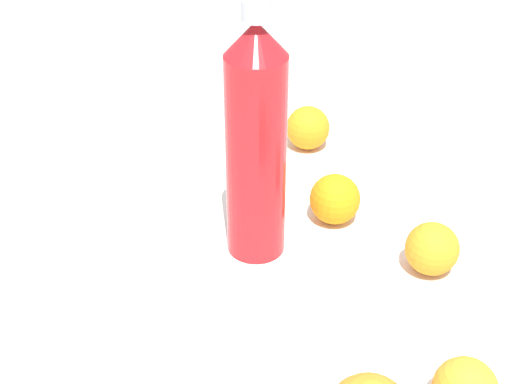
% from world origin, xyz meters
% --- Properties ---
extents(ground_plane, '(2.40, 2.40, 0.00)m').
position_xyz_m(ground_plane, '(0.00, 0.00, 0.00)').
color(ground_plane, silver).
extents(water_bottle, '(0.07, 0.07, 0.31)m').
position_xyz_m(water_bottle, '(-0.04, 0.02, 0.15)').
color(water_bottle, red).
rests_on(water_bottle, ground_plane).
extents(orange_0, '(0.06, 0.06, 0.06)m').
position_xyz_m(orange_0, '(0.22, 0.02, 0.03)').
color(orange_0, orange).
rests_on(orange_0, ground_plane).
extents(orange_1, '(0.06, 0.06, 0.06)m').
position_xyz_m(orange_1, '(0.05, -0.06, 0.03)').
color(orange_1, orange).
rests_on(orange_1, ground_plane).
extents(orange_2, '(0.06, 0.06, 0.06)m').
position_xyz_m(orange_2, '(-0.02, -0.19, 0.03)').
color(orange_2, orange).
rests_on(orange_2, ground_plane).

